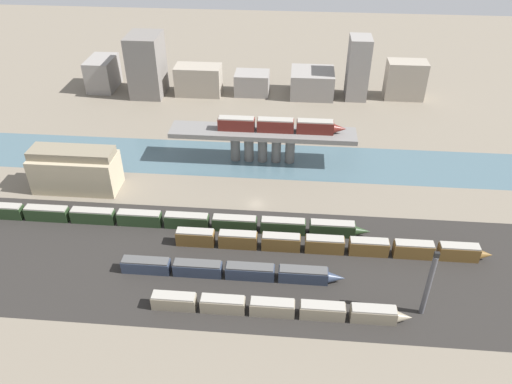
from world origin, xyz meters
TOP-DOWN VIEW (x-y plane):
  - ground_plane at (0.00, 0.00)m, footprint 400.00×400.00m
  - railbed_yard at (0.00, -24.00)m, footprint 280.00×42.00m
  - river_water at (0.00, 23.76)m, footprint 320.00×21.41m
  - bridge at (0.00, 23.76)m, footprint 56.92×9.25m
  - train_on_bridge at (5.20, 23.76)m, footprint 38.83×3.17m
  - train_yard_near at (7.95, -38.99)m, footprint 54.92×2.79m
  - train_yard_mid at (-3.55, -28.56)m, footprint 51.55×2.90m
  - train_yard_far at (19.31, -18.01)m, footprint 76.48×2.79m
  - train_yard_outer at (-22.04, -11.41)m, footprint 102.97×2.77m
  - warehouse_building at (-52.03, 4.01)m, footprint 23.96×10.09m
  - signal_tower at (38.44, -36.01)m, footprint 1.08×1.08m
  - city_block_far_left at (-69.00, 76.13)m, footprint 10.14×15.60m
  - city_block_left at (-48.96, 71.95)m, footprint 12.29×15.29m
  - city_block_center at (-29.20, 73.44)m, footprint 17.91×9.42m
  - city_block_right at (-8.11, 75.80)m, footprint 13.42×10.31m
  - city_block_far_right at (15.72, 76.41)m, footprint 16.78×15.49m
  - city_block_tall at (32.83, 75.66)m, footprint 8.04×10.86m
  - city_block_low at (51.62, 76.66)m, footprint 15.00×8.46m

SIDE VIEW (x-z plane):
  - ground_plane at x=0.00m, z-range 0.00..0.00m
  - river_water at x=0.00m, z-range 0.00..0.01m
  - railbed_yard at x=0.00m, z-range 0.00..0.01m
  - train_yard_mid at x=-3.55m, z-range -0.04..3.45m
  - train_yard_near at x=7.95m, z-range -0.04..3.55m
  - train_yard_outer at x=-22.04m, z-range -0.03..3.85m
  - train_yard_far at x=19.31m, z-range -0.03..4.15m
  - city_block_right at x=-8.11m, z-range 0.00..8.58m
  - city_block_far_right at x=15.72m, z-range 0.00..9.89m
  - city_block_center at x=-29.20m, z-range 0.00..11.55m
  - warehouse_building at x=-52.03m, z-range -0.31..12.40m
  - city_block_far_left at x=-69.00m, z-range 0.00..12.36m
  - city_block_low at x=51.62m, z-range 0.00..14.72m
  - bridge at x=0.00m, z-range 2.78..13.34m
  - signal_tower at x=38.44m, z-range -0.23..16.72m
  - city_block_left at x=-48.96m, z-range 0.00..23.74m
  - city_block_tall at x=32.83m, z-range 0.00..23.85m
  - train_on_bridge at x=5.20m, z-range 10.52..14.59m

